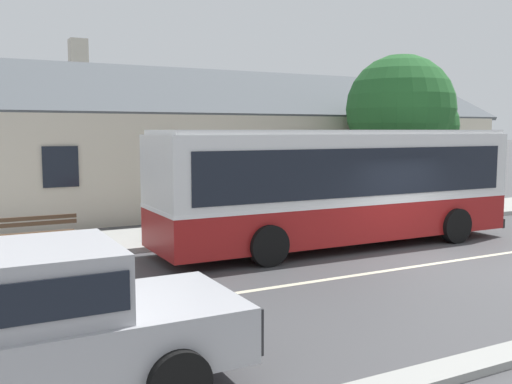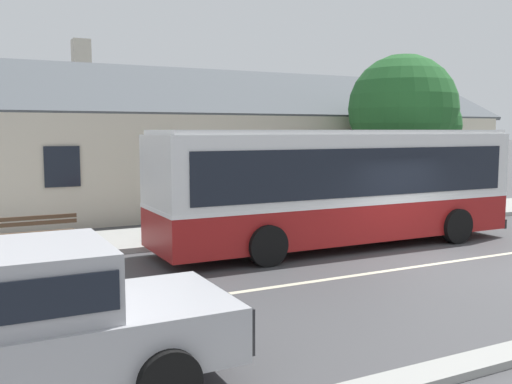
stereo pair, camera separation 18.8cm
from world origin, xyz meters
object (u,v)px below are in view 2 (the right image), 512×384
Objects in this scene: bench_by_building at (39,234)px; transit_bus at (339,184)px; bench_down_street at (184,220)px; street_tree_primary at (407,113)px; bus_stop_sign at (442,175)px; pickup_truck_silver at (4,327)px.

transit_bus is at bearing -17.31° from bench_by_building.
bench_down_street is 0.30× the size of street_tree_primary.
street_tree_primary is at bearing 7.24° from bench_by_building.
transit_bus reaches higher than bench_by_building.
transit_bus is 6.32m from bus_stop_sign.
pickup_truck_silver is 16.89m from bus_stop_sign.
street_tree_primary reaches higher than bench_down_street.
transit_bus is 7.68m from street_tree_primary.
pickup_truck_silver is (-8.90, -5.90, -0.78)m from transit_bus.
pickup_truck_silver reaches higher than bench_down_street.
transit_bus is 5.83× the size of bench_down_street.
transit_bus is at bearing 33.57° from pickup_truck_silver.
bus_stop_sign is (9.49, -0.69, 1.06)m from bench_down_street.
pickup_truck_silver is 8.38m from bench_by_building.
transit_bus is 4.40× the size of bus_stop_sign.
bus_stop_sign reaches higher than bench_down_street.
pickup_truck_silver is at bearing -146.29° from street_tree_primary.
bench_down_street is at bearing 175.83° from bus_stop_sign.
pickup_truck_silver is at bearing -151.72° from bus_stop_sign.
bus_stop_sign is at bearing -1.17° from bench_by_building.
bench_down_street is 0.75× the size of bus_stop_sign.
street_tree_primary is at bearing 85.69° from bus_stop_sign.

